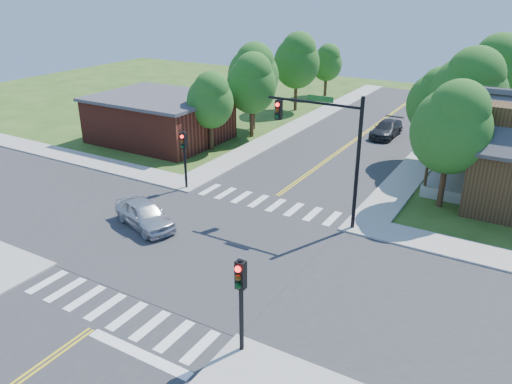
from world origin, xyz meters
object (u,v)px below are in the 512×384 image
Objects in this scene: signal_pole_se at (241,289)px; car_dgrey at (386,129)px; car_silver at (145,215)px; signal_mast_ne at (328,138)px; signal_pole_nw at (184,150)px.

signal_pole_se is 29.57m from car_dgrey.
signal_pole_se is 0.82× the size of car_silver.
car_dgrey is at bearing 96.32° from signal_mast_ne.
car_dgrey is (-2.00, 18.06, -4.18)m from signal_mast_ne.
car_silver is (1.42, -5.42, -1.93)m from signal_pole_nw.
car_dgrey is at bearing 67.42° from signal_pole_nw.
car_dgrey is (6.10, 23.48, -0.06)m from car_silver.
signal_mast_ne is 10.58m from car_silver.
car_silver reaches higher than car_dgrey.
signal_mast_ne is 1.54× the size of car_dgrey.
signal_mast_ne reaches higher than car_silver.
car_silver is 24.26m from car_dgrey.
signal_mast_ne reaches higher than signal_pole_se.
signal_mast_ne reaches higher than signal_pole_nw.
signal_pole_se is (1.69, -11.21, -2.19)m from signal_mast_ne.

